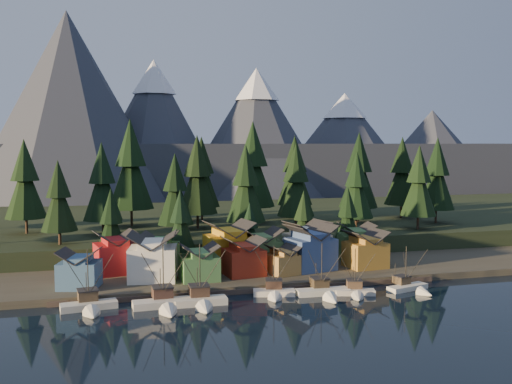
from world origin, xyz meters
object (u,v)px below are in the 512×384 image
object	(u,v)px
boat_1	(165,296)
house_front_0	(79,268)
boat_2	(202,293)
boat_6	(411,282)
house_back_1	(160,251)
house_back_0	(115,251)
boat_4	(325,286)
boat_5	(356,286)
house_front_1	(153,255)
boat_3	(274,286)
boat_0	(89,298)

from	to	relation	value
boat_1	house_front_0	distance (m)	21.14
boat_2	boat_6	xyz separation A→B (m)	(43.44, -0.11, -0.69)
house_front_0	house_back_1	size ratio (longest dim) A/B	0.95
boat_2	house_back_0	world-z (taller)	boat_2
boat_4	boat_5	world-z (taller)	boat_4
boat_4	house_back_1	xyz separation A→B (m)	(-30.18, 23.31, 4.10)
boat_5	house_front_1	bearing A→B (deg)	171.89
boat_4	boat_2	bearing A→B (deg)	-176.36
house_front_0	house_back_0	distance (m)	13.40
boat_5	boat_6	bearing A→B (deg)	17.99
boat_3	boat_4	xyz separation A→B (m)	(9.78, -2.24, -0.18)
boat_2	house_front_1	bearing A→B (deg)	114.09
boat_1	boat_6	xyz separation A→B (m)	(50.14, -0.25, -0.53)
boat_3	boat_6	xyz separation A→B (m)	(28.43, -3.12, -0.40)
house_back_0	boat_4	bearing A→B (deg)	-43.22
boat_3	boat_2	bearing A→B (deg)	-155.05
boat_4	house_front_1	bearing A→B (deg)	155.37
boat_6	house_front_1	xyz separation A→B (m)	(-51.04, 17.02, 4.94)
house_back_0	house_back_1	world-z (taller)	house_back_0
boat_6	house_front_1	size ratio (longest dim) A/B	0.92
boat_2	boat_4	distance (m)	24.81
house_back_1	boat_1	bearing A→B (deg)	-79.97
boat_5	house_back_1	distance (m)	44.01
boat_2	boat_4	size ratio (longest dim) A/B	1.06
boat_5	house_back_1	bearing A→B (deg)	162.11
boat_0	house_front_1	bearing A→B (deg)	41.58
boat_0	house_front_0	world-z (taller)	boat_0
boat_1	house_front_1	distance (m)	17.36
boat_0	house_front_0	xyz separation A→B (m)	(-2.21, 11.74, 3.18)
boat_3	boat_5	distance (m)	16.26
boat_0	house_back_1	bearing A→B (deg)	48.08
boat_4	house_front_0	distance (m)	49.06
boat_5	house_front_1	world-z (taller)	house_front_1
boat_0	boat_5	distance (m)	51.06
boat_0	boat_3	size ratio (longest dim) A/B	1.10
boat_1	house_back_0	bearing A→B (deg)	105.06
house_front_0	boat_2	bearing A→B (deg)	-18.72
boat_1	boat_2	world-z (taller)	boat_1
boat_5	boat_2	bearing A→B (deg)	-164.69
boat_2	house_back_1	size ratio (longest dim) A/B	1.33
boat_2	house_front_0	xyz separation A→B (m)	(-22.31, 14.04, 3.00)
boat_0	boat_2	xyz separation A→B (m)	(20.10, -2.30, 0.17)
boat_0	boat_3	distance (m)	35.12
boat_6	house_front_1	bearing A→B (deg)	145.52
house_back_1	boat_2	bearing A→B (deg)	-64.21
boat_3	house_front_1	bearing A→B (deg)	162.04
boat_1	boat_4	size ratio (longest dim) A/B	1.07
house_front_1	boat_4	bearing A→B (deg)	-16.46
house_front_0	house_front_1	bearing A→B (deg)	24.51
boat_5	boat_0	bearing A→B (deg)	-166.92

